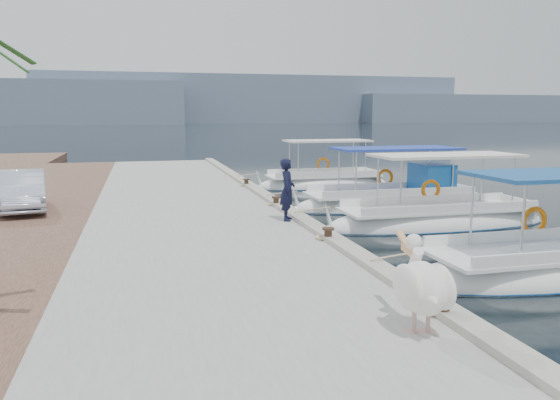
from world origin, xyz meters
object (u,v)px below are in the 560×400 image
object	(u,v)px
fishing_caique_b	(553,271)
fisherman	(287,190)
fishing_caique_d	(392,203)
fishing_caique_c	(437,222)
fishing_caique_e	(323,185)
pelican	(422,285)
parked_car	(23,191)

from	to	relation	value
fishing_caique_b	fisherman	xyz separation A→B (m)	(-4.53, 4.98, 1.24)
fishing_caique_d	fishing_caique_b	bearing A→B (deg)	-93.46
fishing_caique_c	fishing_caique_e	distance (m)	9.51
fishing_caique_b	pelican	bearing A→B (deg)	-147.63
parked_car	fishing_caique_b	bearing A→B (deg)	-44.77
pelican	fishing_caique_c	bearing A→B (deg)	58.22
fishing_caique_b	fishing_caique_d	world-z (taller)	same
fishing_caique_b	fishing_caique_c	size ratio (longest dim) A/B	0.90
fishing_caique_c	pelican	size ratio (longest dim) A/B	4.51
fishing_caique_e	fisherman	bearing A→B (deg)	-114.30
fishing_caique_b	fishing_caique_d	size ratio (longest dim) A/B	0.89
fisherman	pelican	bearing A→B (deg)	-164.71
fishing_caique_b	pelican	size ratio (longest dim) A/B	4.06
fishing_caique_c	fishing_caique_e	size ratio (longest dim) A/B	1.14
fishing_caique_b	fisherman	world-z (taller)	fishing_caique_b
fisherman	fishing_caique_b	bearing A→B (deg)	-120.20
fishing_caique_b	fisherman	bearing A→B (deg)	132.30
fishing_caique_b	fishing_caique_e	bearing A→B (deg)	90.29
fishing_caique_c	fishing_caique_d	distance (m)	3.45
fishing_caique_c	fishing_caique_d	world-z (taller)	same
fishing_caique_d	fishing_caique_e	xyz separation A→B (m)	(-0.61, 6.05, -0.06)
fishing_caique_e	parked_car	world-z (taller)	fishing_caique_e
fishing_caique_b	fishing_caique_e	size ratio (longest dim) A/B	1.02
fishing_caique_c	fisherman	size ratio (longest dim) A/B	4.31
fishing_caique_d	parked_car	size ratio (longest dim) A/B	2.04
pelican	parked_car	world-z (taller)	pelican
fishing_caique_e	pelican	xyz separation A→B (m)	(-4.77, -17.92, 1.03)
fishing_caique_d	fishing_caique_c	bearing A→B (deg)	-92.59
fishing_caique_b	parked_car	world-z (taller)	fishing_caique_b
fisherman	fishing_caique_e	bearing A→B (deg)	-6.80
fishing_caique_d	parked_car	bearing A→B (deg)	-179.01
fishing_caique_c	fishing_caique_d	size ratio (longest dim) A/B	0.99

